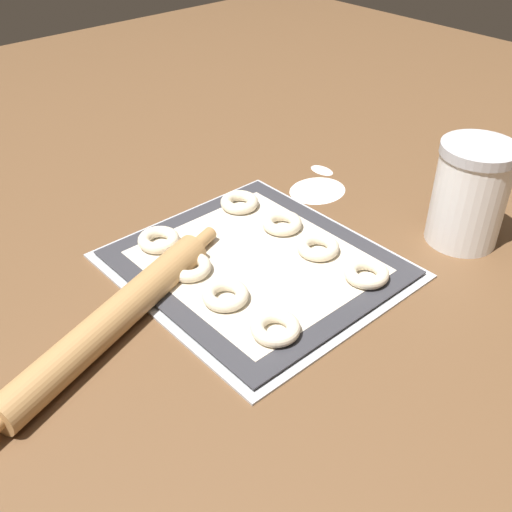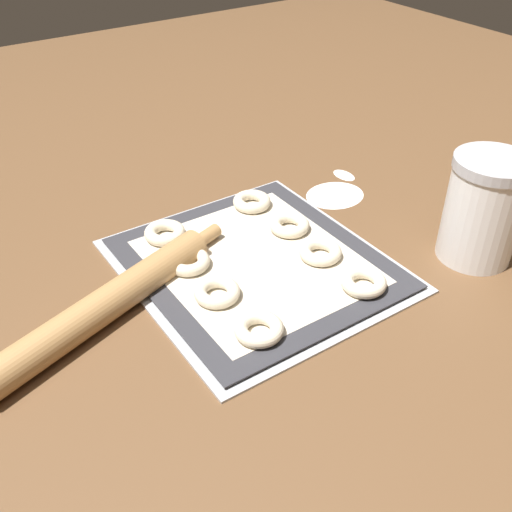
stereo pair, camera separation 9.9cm
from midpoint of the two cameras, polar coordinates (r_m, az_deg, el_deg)
The scene contains 15 objects.
ground_plane at distance 0.91m, azimuth 3.41°, elevation -1.91°, with size 2.80×2.80×0.00m, color brown.
baking_tray at distance 0.92m, azimuth 3.08°, elevation -0.96°, with size 0.40×0.37×0.01m.
baking_mat at distance 0.92m, azimuth 3.09°, elevation -0.69°, with size 0.38×0.35×0.00m.
bagel_front_far_left at distance 0.97m, azimuth -5.80°, elevation 2.11°, with size 0.07×0.07×0.02m.
bagel_front_mid_left at distance 0.90m, azimuth -3.36°, elevation -0.64°, with size 0.07×0.07×0.02m.
bagel_front_mid_right at distance 0.84m, azimuth -0.38°, elevation -3.59°, with size 0.07×0.07×0.02m.
bagel_front_far_right at distance 0.78m, azimuth 3.91°, elevation -7.11°, with size 0.07×0.07×0.02m.
bagel_back_far_left at distance 1.04m, azimuth 2.32°, elevation 5.11°, with size 0.07×0.07×0.02m.
bagel_back_mid_left at distance 0.98m, azimuth 6.08°, elevation 2.84°, with size 0.07×0.07×0.02m.
bagel_back_mid_right at distance 0.93m, azimuth 9.19°, elevation 0.27°, with size 0.07×0.07×0.02m.
bagel_back_far_right at distance 0.88m, azimuth 13.41°, elevation -2.58°, with size 0.07×0.07×0.02m.
flour_canister at distance 0.98m, azimuth 23.60°, elevation 4.01°, with size 0.12×0.12×0.17m.
rolling_pin at distance 0.82m, azimuth -11.12°, elevation -4.92°, with size 0.17×0.46×0.05m.
flour_patch_near at distance 1.12m, azimuth 10.06°, elevation 5.70°, with size 0.10×0.11×0.00m.
flour_patch_far at distance 1.19m, azimuth 10.77°, elevation 7.55°, with size 0.05×0.03×0.00m.
Camera 2 is at (0.59, -0.41, 0.55)m, focal length 42.00 mm.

